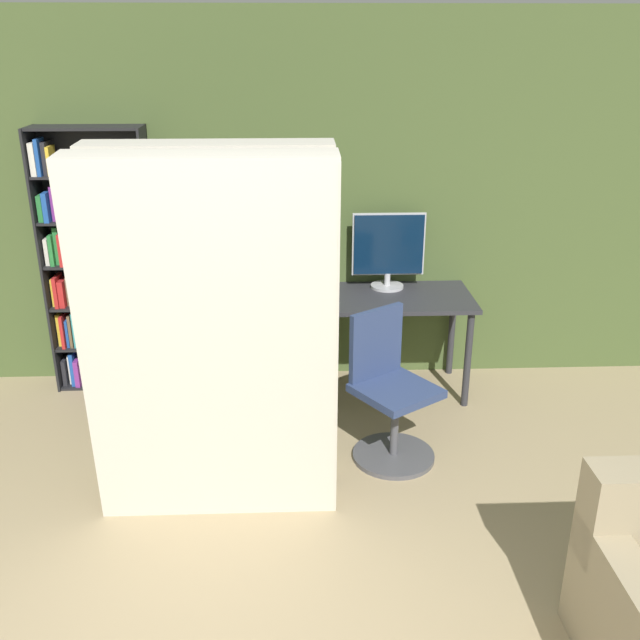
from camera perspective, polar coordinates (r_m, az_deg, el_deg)
wall_back at (r=5.30m, az=-5.17°, el=9.19°), size 8.00×0.06×2.70m
desk at (r=5.20m, az=5.79°, el=0.83°), size 1.15×0.66×0.75m
monitor at (r=5.25m, az=5.49°, el=5.68°), size 0.53×0.24×0.56m
office_chair at (r=4.48m, az=5.60°, el=-6.37°), size 0.61×0.61×0.95m
bookshelf at (r=5.46m, az=-18.01°, el=4.42°), size 0.78×0.28×1.93m
mattress_near at (r=3.72m, az=-8.62°, el=-2.16°), size 1.30×0.34×2.01m
mattress_far at (r=4.03m, az=-8.14°, el=-0.24°), size 1.30×0.27×2.00m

